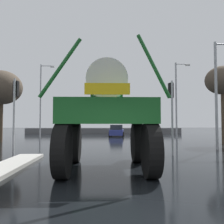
{
  "coord_description": "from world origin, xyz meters",
  "views": [
    {
      "loc": [
        -0.26,
        -4.65,
        1.8
      ],
      "look_at": [
        0.21,
        6.66,
        2.33
      ],
      "focal_mm": 36.45,
      "sensor_mm": 36.0,
      "label": 1
    }
  ],
  "objects_px": {
    "streetlight_near_right": "(219,88)",
    "sedan_ahead": "(117,131)",
    "traffic_signal_near_right": "(171,101)",
    "oversize_sprayer": "(107,116)",
    "bare_tree_right": "(222,81)",
    "streetlight_far_left": "(41,97)",
    "bare_tree_left": "(2,88)",
    "streetlight_far_right": "(177,97)",
    "traffic_signal_near_left": "(15,100)"
  },
  "relations": [
    {
      "from": "oversize_sprayer",
      "to": "sedan_ahead",
      "type": "xyz_separation_m",
      "value": [
        1.73,
        21.35,
        -1.35
      ]
    },
    {
      "from": "bare_tree_left",
      "to": "sedan_ahead",
      "type": "bearing_deg",
      "value": 38.24
    },
    {
      "from": "oversize_sprayer",
      "to": "traffic_signal_near_left",
      "type": "relative_size",
      "value": 1.18
    },
    {
      "from": "streetlight_near_right",
      "to": "traffic_signal_near_right",
      "type": "bearing_deg",
      "value": -148.05
    },
    {
      "from": "oversize_sprayer",
      "to": "traffic_signal_near_left",
      "type": "bearing_deg",
      "value": 54.11
    },
    {
      "from": "traffic_signal_near_left",
      "to": "streetlight_far_right",
      "type": "xyz_separation_m",
      "value": [
        12.89,
        11.8,
        1.57
      ]
    },
    {
      "from": "sedan_ahead",
      "to": "streetlight_far_right",
      "type": "height_order",
      "value": "streetlight_far_right"
    },
    {
      "from": "streetlight_far_left",
      "to": "streetlight_near_right",
      "type": "bearing_deg",
      "value": -41.79
    },
    {
      "from": "streetlight_far_right",
      "to": "streetlight_far_left",
      "type": "bearing_deg",
      "value": 163.33
    },
    {
      "from": "streetlight_far_right",
      "to": "traffic_signal_near_left",
      "type": "bearing_deg",
      "value": -137.51
    },
    {
      "from": "traffic_signal_near_left",
      "to": "traffic_signal_near_right",
      "type": "relative_size",
      "value": 1.01
    },
    {
      "from": "traffic_signal_near_right",
      "to": "streetlight_far_right",
      "type": "bearing_deg",
      "value": 70.05
    },
    {
      "from": "sedan_ahead",
      "to": "traffic_signal_near_right",
      "type": "relative_size",
      "value": 1.03
    },
    {
      "from": "sedan_ahead",
      "to": "streetlight_far_left",
      "type": "bearing_deg",
      "value": 103.96
    },
    {
      "from": "streetlight_near_right",
      "to": "streetlight_far_left",
      "type": "distance_m",
      "value": 21.08
    },
    {
      "from": "streetlight_near_right",
      "to": "streetlight_far_right",
      "type": "xyz_separation_m",
      "value": [
        0.22,
        9.27,
        0.48
      ]
    },
    {
      "from": "traffic_signal_near_right",
      "to": "streetlight_near_right",
      "type": "relative_size",
      "value": 0.56
    },
    {
      "from": "oversize_sprayer",
      "to": "streetlight_near_right",
      "type": "bearing_deg",
      "value": -51.18
    },
    {
      "from": "traffic_signal_near_right",
      "to": "sedan_ahead",
      "type": "bearing_deg",
      "value": 96.29
    },
    {
      "from": "oversize_sprayer",
      "to": "traffic_signal_near_left",
      "type": "xyz_separation_m",
      "value": [
        -4.91,
        3.61,
        0.99
      ]
    },
    {
      "from": "sedan_ahead",
      "to": "streetlight_near_right",
      "type": "relative_size",
      "value": 0.58
    },
    {
      "from": "oversize_sprayer",
      "to": "streetlight_far_left",
      "type": "bearing_deg",
      "value": 21.9
    },
    {
      "from": "oversize_sprayer",
      "to": "bare_tree_right",
      "type": "height_order",
      "value": "bare_tree_right"
    },
    {
      "from": "bare_tree_left",
      "to": "bare_tree_right",
      "type": "distance_m",
      "value": 19.8
    },
    {
      "from": "bare_tree_left",
      "to": "streetlight_far_left",
      "type": "bearing_deg",
      "value": 78.24
    },
    {
      "from": "streetlight_near_right",
      "to": "bare_tree_right",
      "type": "distance_m",
      "value": 4.63
    },
    {
      "from": "traffic_signal_near_right",
      "to": "bare_tree_left",
      "type": "xyz_separation_m",
      "value": [
        -13.24,
        8.85,
        2.02
      ]
    },
    {
      "from": "traffic_signal_near_right",
      "to": "traffic_signal_near_left",
      "type": "bearing_deg",
      "value": -180.0
    },
    {
      "from": "oversize_sprayer",
      "to": "sedan_ahead",
      "type": "height_order",
      "value": "oversize_sprayer"
    },
    {
      "from": "streetlight_near_right",
      "to": "sedan_ahead",
      "type": "bearing_deg",
      "value": 111.61
    },
    {
      "from": "streetlight_far_right",
      "to": "sedan_ahead",
      "type": "bearing_deg",
      "value": 136.41
    },
    {
      "from": "bare_tree_left",
      "to": "traffic_signal_near_right",
      "type": "bearing_deg",
      "value": -33.76
    },
    {
      "from": "streetlight_far_left",
      "to": "traffic_signal_near_right",
      "type": "bearing_deg",
      "value": -54.93
    },
    {
      "from": "traffic_signal_near_right",
      "to": "bare_tree_left",
      "type": "bearing_deg",
      "value": 146.24
    },
    {
      "from": "traffic_signal_near_right",
      "to": "oversize_sprayer",
      "type": "bearing_deg",
      "value": -135.6
    },
    {
      "from": "sedan_ahead",
      "to": "streetlight_far_right",
      "type": "bearing_deg",
      "value": -126.55
    },
    {
      "from": "traffic_signal_near_right",
      "to": "streetlight_far_right",
      "type": "xyz_separation_m",
      "value": [
        4.28,
        11.8,
        1.61
      ]
    },
    {
      "from": "streetlight_far_left",
      "to": "bare_tree_left",
      "type": "xyz_separation_m",
      "value": [
        -1.61,
        -7.72,
        -0.02
      ]
    },
    {
      "from": "traffic_signal_near_right",
      "to": "bare_tree_right",
      "type": "distance_m",
      "value": 9.31
    },
    {
      "from": "streetlight_far_right",
      "to": "bare_tree_left",
      "type": "distance_m",
      "value": 17.77
    },
    {
      "from": "traffic_signal_near_right",
      "to": "bare_tree_left",
      "type": "height_order",
      "value": "bare_tree_left"
    },
    {
      "from": "bare_tree_left",
      "to": "oversize_sprayer",
      "type": "bearing_deg",
      "value": -52.53
    },
    {
      "from": "streetlight_near_right",
      "to": "bare_tree_left",
      "type": "height_order",
      "value": "streetlight_near_right"
    },
    {
      "from": "oversize_sprayer",
      "to": "streetlight_far_right",
      "type": "relative_size",
      "value": 0.59
    },
    {
      "from": "traffic_signal_near_left",
      "to": "bare_tree_right",
      "type": "distance_m",
      "value": 16.45
    },
    {
      "from": "sedan_ahead",
      "to": "bare_tree_right",
      "type": "xyz_separation_m",
      "value": [
        8.36,
        -11.4,
        4.65
      ]
    },
    {
      "from": "oversize_sprayer",
      "to": "sedan_ahead",
      "type": "distance_m",
      "value": 21.47
    },
    {
      "from": "bare_tree_left",
      "to": "bare_tree_right",
      "type": "relative_size",
      "value": 1.0
    },
    {
      "from": "streetlight_near_right",
      "to": "streetlight_far_right",
      "type": "bearing_deg",
      "value": 88.66
    },
    {
      "from": "traffic_signal_near_left",
      "to": "streetlight_far_left",
      "type": "distance_m",
      "value": 16.96
    }
  ]
}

